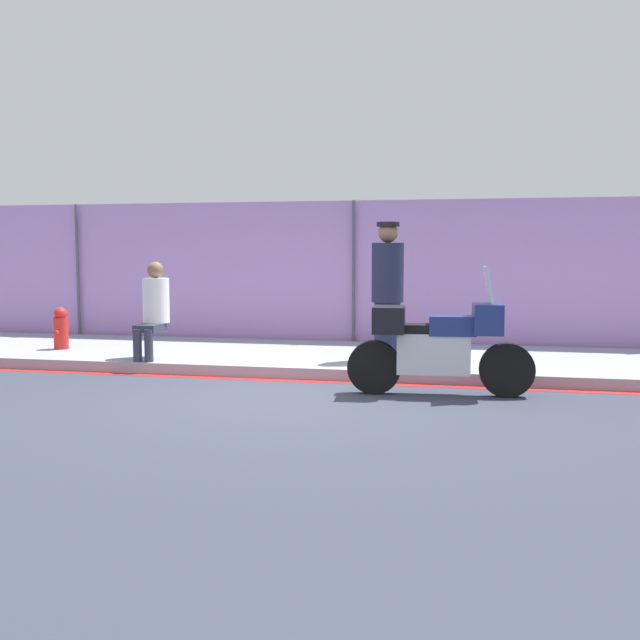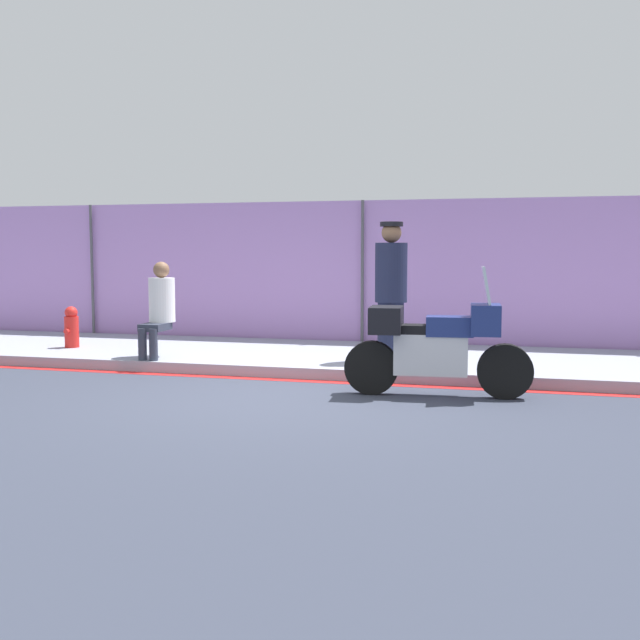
{
  "view_description": "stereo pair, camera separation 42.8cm",
  "coord_description": "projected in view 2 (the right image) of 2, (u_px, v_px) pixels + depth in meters",
  "views": [
    {
      "loc": [
        2.05,
        -7.96,
        1.64
      ],
      "look_at": [
        0.11,
        1.01,
        0.79
      ],
      "focal_mm": 42.0,
      "sensor_mm": 36.0,
      "label": 1
    },
    {
      "loc": [
        2.47,
        -7.86,
        1.64
      ],
      "look_at": [
        0.11,
        1.01,
        0.79
      ],
      "focal_mm": 42.0,
      "sensor_mm": 36.0,
      "label": 2
    }
  ],
  "objects": [
    {
      "name": "storefront_fence",
      "position": [
        364.0,
        276.0,
        12.32
      ],
      "size": [
        35.12,
        0.17,
        2.46
      ],
      "color": "#AD7FC6",
      "rests_on": "ground_plane"
    },
    {
      "name": "fire_hydrant",
      "position": [
        72.0,
        327.0,
        11.54
      ],
      "size": [
        0.22,
        0.27,
        0.64
      ],
      "color": "red",
      "rests_on": "sidewalk"
    },
    {
      "name": "person_seated_on_curb",
      "position": [
        160.0,
        304.0,
        10.47
      ],
      "size": [
        0.37,
        0.68,
        1.34
      ],
      "color": "#2D3342",
      "rests_on": "sidewalk"
    },
    {
      "name": "motorcycle",
      "position": [
        436.0,
        344.0,
        8.38
      ],
      "size": [
        2.1,
        0.6,
        1.47
      ],
      "rotation": [
        0.0,
        0.0,
        0.08
      ],
      "color": "black",
      "rests_on": "ground_plane"
    },
    {
      "name": "officer_standing",
      "position": [
        391.0,
        290.0,
        10.08
      ],
      "size": [
        0.43,
        0.43,
        1.87
      ],
      "color": "#191E38",
      "rests_on": "sidewalk"
    },
    {
      "name": "sidewalk",
      "position": [
        342.0,
        358.0,
        10.91
      ],
      "size": [
        36.97,
        2.97,
        0.15
      ],
      "color": "#8E93A3",
      "rests_on": "ground_plane"
    },
    {
      "name": "ground_plane",
      "position": [
        287.0,
        398.0,
        8.35
      ],
      "size": [
        120.0,
        120.0,
        0.0
      ],
      "primitive_type": "plane",
      "color": "#333847"
    },
    {
      "name": "curb_paint_stripe",
      "position": [
        313.0,
        381.0,
        9.4
      ],
      "size": [
        36.97,
        0.18,
        0.01
      ],
      "color": "red",
      "rests_on": "ground_plane"
    }
  ]
}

